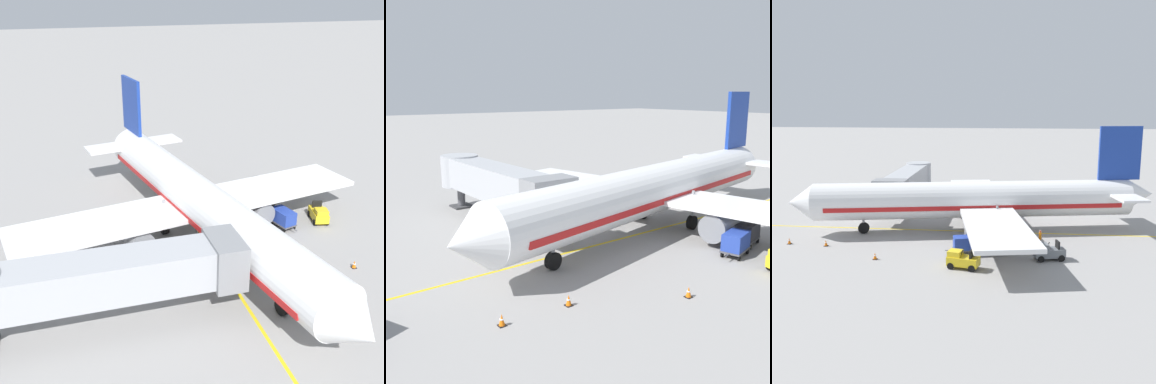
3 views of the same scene
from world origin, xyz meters
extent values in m
plane|color=gray|center=(0.00, 0.00, 0.00)|extent=(400.00, 400.00, 0.00)
cube|color=gold|center=(0.00, 0.00, 0.00)|extent=(0.24, 80.00, 0.01)
cylinder|color=white|center=(0.26, -1.54, 3.29)|extent=(9.62, 32.13, 3.70)
cube|color=red|center=(0.26, -1.54, 2.82)|extent=(9.17, 29.62, 0.44)
cone|color=white|center=(-2.96, 15.36, 3.29)|extent=(4.01, 3.04, 3.63)
cone|color=white|center=(3.51, -18.63, 3.58)|extent=(3.61, 3.34, 3.14)
cube|color=black|center=(-2.62, 13.59, 3.93)|extent=(2.93, 1.60, 0.60)
cube|color=white|center=(0.44, -2.52, 2.64)|extent=(30.44, 10.72, 0.36)
cylinder|color=gray|center=(-5.11, -2.77, 1.39)|extent=(2.56, 3.52, 2.00)
cylinder|color=gray|center=(5.70, -0.71, 1.39)|extent=(2.56, 3.52, 2.00)
cube|color=#193899|center=(3.06, -16.28, 7.88)|extent=(1.14, 4.38, 5.50)
cube|color=white|center=(3.02, -16.08, 3.84)|extent=(10.31, 4.42, 0.24)
cylinder|color=black|center=(-1.84, 9.46, 0.55)|extent=(0.65, 1.16, 1.10)
cylinder|color=gray|center=(-1.84, 9.46, 2.10)|extent=(0.24, 0.24, 2.00)
cylinder|color=black|center=(-1.63, -3.94, 0.55)|extent=(0.65, 1.16, 1.10)
cylinder|color=gray|center=(-1.63, -3.94, 2.10)|extent=(0.24, 0.24, 2.00)
cylinder|color=black|center=(2.89, -3.08, 0.55)|extent=(0.65, 1.16, 1.10)
cylinder|color=gray|center=(2.89, -3.08, 2.10)|extent=(0.24, 0.24, 2.00)
cube|color=#A8AAAF|center=(8.41, 7.49, 3.49)|extent=(15.57, 2.80, 2.60)
cube|color=gray|center=(1.42, 7.49, 3.49)|extent=(2.00, 3.50, 2.99)
cylinder|color=#A8AAAF|center=(16.20, 7.49, 3.49)|extent=(3.36, 3.36, 2.86)
cylinder|color=#4C4C51|center=(16.20, 7.49, 1.09)|extent=(0.70, 0.70, 2.19)
cube|color=#38383A|center=(16.20, 7.49, 0.08)|extent=(1.80, 1.80, 0.16)
cube|color=gold|center=(-10.72, -1.60, 0.63)|extent=(1.75, 2.71, 0.70)
cube|color=gold|center=(-10.56, -0.93, 1.20)|extent=(1.24, 1.26, 0.44)
cube|color=black|center=(-10.88, -2.27, 1.30)|extent=(0.85, 0.35, 0.64)
cylinder|color=black|center=(-10.69, -1.48, 1.28)|extent=(0.14, 0.27, 0.54)
cylinder|color=black|center=(-11.04, -0.62, 0.28)|extent=(0.32, 0.59, 0.56)
cylinder|color=black|center=(-9.99, -0.87, 0.28)|extent=(0.32, 0.59, 0.56)
cylinder|color=black|center=(-11.45, -2.32, 0.28)|extent=(0.32, 0.59, 0.56)
cylinder|color=black|center=(-10.40, -2.57, 0.28)|extent=(0.32, 0.59, 0.56)
cube|color=slate|center=(-7.92, -8.54, 0.63)|extent=(1.73, 2.71, 0.70)
cube|color=slate|center=(-8.07, -7.87, 1.20)|extent=(1.23, 1.25, 0.44)
cube|color=black|center=(-7.76, -9.21, 1.30)|extent=(0.85, 0.35, 0.64)
cylinder|color=black|center=(-7.95, -8.42, 1.28)|extent=(0.14, 0.27, 0.54)
cylinder|color=black|center=(-8.64, -7.81, 0.28)|extent=(0.32, 0.59, 0.56)
cylinder|color=black|center=(-7.59, -7.56, 0.28)|extent=(0.32, 0.59, 0.56)
cylinder|color=black|center=(-8.25, -9.51, 0.28)|extent=(0.32, 0.59, 0.56)
cylinder|color=black|center=(-7.19, -9.27, 0.28)|extent=(0.32, 0.59, 0.56)
cube|color=#4C4C51|center=(-7.19, -1.43, 0.42)|extent=(1.80, 2.45, 0.12)
cube|color=#233D9E|center=(-7.19, -1.43, 1.03)|extent=(1.71, 2.33, 1.10)
cylinder|color=#4C4C51|center=(-7.55, -0.03, 0.41)|extent=(0.24, 0.70, 0.07)
cylinder|color=black|center=(-7.93, -0.77, 0.18)|extent=(0.21, 0.38, 0.36)
cylinder|color=black|center=(-6.86, -0.50, 0.18)|extent=(0.21, 0.38, 0.36)
cylinder|color=black|center=(-7.52, -2.37, 0.18)|extent=(0.21, 0.38, 0.36)
cylinder|color=black|center=(-6.45, -2.10, 0.18)|extent=(0.21, 0.38, 0.36)
cube|color=#4C4C51|center=(-6.37, -4.01, 0.42)|extent=(1.80, 2.45, 0.12)
cube|color=#2D2D33|center=(-6.37, -4.01, 1.03)|extent=(1.71, 2.33, 1.10)
cylinder|color=#4C4C51|center=(-6.73, -2.60, 0.41)|extent=(0.24, 0.70, 0.07)
cylinder|color=black|center=(-7.11, -3.34, 0.18)|extent=(0.21, 0.38, 0.36)
cylinder|color=black|center=(-6.04, -3.07, 0.18)|extent=(0.21, 0.38, 0.36)
cylinder|color=black|center=(-6.70, -4.94, 0.18)|extent=(0.21, 0.38, 0.36)
cylinder|color=black|center=(-5.63, -4.67, 0.18)|extent=(0.21, 0.38, 0.36)
cylinder|color=#232328|center=(-4.77, -7.95, 0.42)|extent=(0.15, 0.15, 0.85)
cylinder|color=#232328|center=(-4.97, -7.93, 0.42)|extent=(0.15, 0.15, 0.85)
cube|color=orange|center=(-4.87, -7.94, 1.15)|extent=(0.40, 0.28, 0.60)
cylinder|color=orange|center=(-4.62, -7.96, 1.10)|extent=(0.23, 0.11, 0.57)
cylinder|color=orange|center=(-5.12, -7.91, 1.10)|extent=(0.23, 0.11, 0.57)
sphere|color=#997051|center=(-4.87, -7.94, 1.58)|extent=(0.22, 0.22, 0.22)
cube|color=red|center=(-4.87, -7.94, 1.60)|extent=(0.27, 0.11, 0.10)
cube|color=black|center=(-9.38, 6.02, 0.02)|extent=(0.36, 0.36, 0.04)
cone|color=orange|center=(-9.38, 6.02, 0.32)|extent=(0.30, 0.30, 0.55)
cylinder|color=white|center=(-9.38, 6.02, 0.34)|extent=(0.21, 0.21, 0.06)
cube|color=black|center=(-6.05, 15.24, 0.02)|extent=(0.36, 0.36, 0.04)
cone|color=orange|center=(-6.05, 15.24, 0.32)|extent=(0.30, 0.30, 0.55)
cylinder|color=white|center=(-6.05, 15.24, 0.34)|extent=(0.21, 0.21, 0.06)
cube|color=black|center=(-6.30, 11.59, 0.02)|extent=(0.36, 0.36, 0.04)
cone|color=orange|center=(-6.30, 11.59, 0.32)|extent=(0.30, 0.30, 0.55)
cylinder|color=white|center=(-6.30, 11.59, 0.34)|extent=(0.21, 0.21, 0.06)
camera|label=1|loc=(10.74, 32.08, 19.60)|focal=45.36mm
camera|label=2|loc=(-23.37, 24.16, 10.55)|focal=42.50mm
camera|label=3|loc=(-44.83, -5.27, 12.86)|focal=42.57mm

